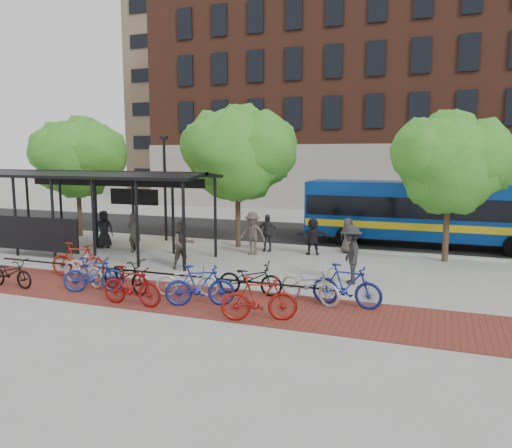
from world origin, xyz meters
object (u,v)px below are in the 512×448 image
(bike_4, at_px, (125,275))
(pedestrian_6, at_px, (348,236))
(bike_10, at_px, (310,284))
(pedestrian_4, at_px, (267,233))
(pedestrian_8, at_px, (184,244))
(bike_6, at_px, (187,280))
(pedestrian_3, at_px, (253,233))
(bike_1, at_px, (78,260))
(tree_b, at_px, (240,150))
(bike_7, at_px, (200,285))
(bike_3, at_px, (94,274))
(lamp_post_left, at_px, (165,185))
(pedestrian_1, at_px, (134,232))
(bike_8, at_px, (250,278))
(bus_shelter, at_px, (91,185))
(tree_c, at_px, (452,160))
(bus, at_px, (427,210))
(pedestrian_9, at_px, (351,254))
(pedestrian_5, at_px, (313,236))
(pedestrian_0, at_px, (104,229))
(bike_0, at_px, (11,273))
(tree_a, at_px, (79,155))
(bike_5, at_px, (132,286))
(bike_11, at_px, (347,286))
(bike_9, at_px, (259,298))
(bike_2, at_px, (83,269))

(bike_4, height_order, pedestrian_6, pedestrian_6)
(bike_10, bearing_deg, pedestrian_4, 49.96)
(pedestrian_6, bearing_deg, pedestrian_8, 64.06)
(bike_6, distance_m, bike_10, 3.69)
(pedestrian_3, bearing_deg, bike_1, -125.82)
(tree_b, relative_size, bike_7, 3.27)
(bike_3, xyz_separation_m, pedestrian_6, (6.30, 8.99, 0.20))
(lamp_post_left, height_order, pedestrian_1, lamp_post_left)
(bike_8, bearing_deg, bus_shelter, 62.00)
(tree_c, bearing_deg, bike_8, -127.75)
(lamp_post_left, distance_m, pedestrian_6, 9.24)
(tree_c, xyz_separation_m, pedestrian_8, (-9.30, -4.85, -3.14))
(bus, height_order, bike_6, bus)
(bus, xyz_separation_m, pedestrian_1, (-11.89, -5.98, -0.83))
(bike_10, relative_size, pedestrian_9, 1.04)
(bike_4, bearing_deg, bike_1, 84.03)
(bike_4, xyz_separation_m, pedestrian_5, (4.04, 7.76, 0.26))
(bike_4, relative_size, pedestrian_1, 1.15)
(pedestrian_0, relative_size, pedestrian_6, 1.12)
(tree_b, distance_m, pedestrian_6, 6.17)
(lamp_post_left, relative_size, bike_0, 2.88)
(tree_c, bearing_deg, tree_a, 180.00)
(bike_1, distance_m, bike_5, 4.29)
(bus, bearing_deg, bike_11, -99.52)
(pedestrian_6, distance_m, pedestrian_9, 5.24)
(bike_4, relative_size, pedestrian_4, 1.24)
(bike_5, height_order, pedestrian_8, pedestrian_8)
(bike_9, bearing_deg, pedestrian_9, -39.99)
(tree_c, relative_size, bike_6, 3.09)
(pedestrian_1, distance_m, pedestrian_9, 9.94)
(pedestrian_1, xyz_separation_m, pedestrian_8, (3.50, -1.96, 0.03))
(bike_11, bearing_deg, bus, -3.26)
(pedestrian_1, distance_m, pedestrian_4, 5.80)
(bus, xyz_separation_m, bike_10, (-2.86, -10.51, -1.18))
(bike_8, bearing_deg, pedestrian_5, -8.12)
(bike_2, distance_m, pedestrian_6, 11.06)
(bike_6, relative_size, pedestrian_3, 1.04)
(bike_5, bearing_deg, bike_9, -88.89)
(bike_9, xyz_separation_m, pedestrian_6, (0.53, 9.74, 0.17))
(bike_9, relative_size, bike_11, 0.97)
(tree_a, bearing_deg, pedestrian_0, -36.52)
(tree_c, height_order, bike_0, tree_c)
(bus_shelter, height_order, bike_8, bus_shelter)
(pedestrian_5, bearing_deg, bike_0, 25.49)
(bike_1, relative_size, pedestrian_3, 1.11)
(bike_6, xyz_separation_m, pedestrian_8, (-1.89, 3.24, 0.41))
(tree_b, relative_size, bike_6, 3.38)
(lamp_post_left, distance_m, bike_2, 8.86)
(bike_5, bearing_deg, bus_shelter, 46.27)
(tree_a, relative_size, lamp_post_left, 1.21)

